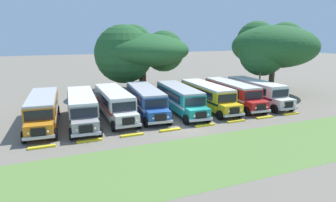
# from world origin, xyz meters

# --- Properties ---
(ground_plane) EXTENTS (220.00, 220.00, 0.00)m
(ground_plane) POSITION_xyz_m (0.00, 0.00, 0.00)
(ground_plane) COLOR slate
(foreground_grass_strip) EXTENTS (80.00, 8.13, 0.01)m
(foreground_grass_strip) POSITION_xyz_m (0.00, -7.08, 0.00)
(foreground_grass_strip) COLOR olive
(foreground_grass_strip) RESTS_ON ground_plane
(parked_bus_slot_0) EXTENTS (3.31, 10.93, 2.82)m
(parked_bus_slot_0) POSITION_xyz_m (-12.32, 5.83, 1.58)
(parked_bus_slot_0) COLOR orange
(parked_bus_slot_0) RESTS_ON ground_plane
(parked_bus_slot_1) EXTENTS (3.28, 10.93, 2.82)m
(parked_bus_slot_1) POSITION_xyz_m (-8.78, 5.19, 1.58)
(parked_bus_slot_1) COLOR #9E9993
(parked_bus_slot_1) RESTS_ON ground_plane
(parked_bus_slot_2) EXTENTS (2.75, 10.85, 2.82)m
(parked_bus_slot_2) POSITION_xyz_m (-5.36, 6.00, 1.58)
(parked_bus_slot_2) COLOR silver
(parked_bus_slot_2) RESTS_ON ground_plane
(parked_bus_slot_3) EXTENTS (3.50, 10.96, 2.82)m
(parked_bus_slot_3) POSITION_xyz_m (-1.88, 5.99, 1.58)
(parked_bus_slot_3) COLOR #23519E
(parked_bus_slot_3) RESTS_ON ground_plane
(parked_bus_slot_4) EXTENTS (3.39, 10.95, 2.82)m
(parked_bus_slot_4) POSITION_xyz_m (1.91, 5.27, 1.58)
(parked_bus_slot_4) COLOR teal
(parked_bus_slot_4) RESTS_ON ground_plane
(parked_bus_slot_5) EXTENTS (2.97, 10.88, 2.82)m
(parked_bus_slot_5) POSITION_xyz_m (5.57, 5.44, 1.58)
(parked_bus_slot_5) COLOR yellow
(parked_bus_slot_5) RESTS_ON ground_plane
(parked_bus_slot_6) EXTENTS (3.20, 10.91, 2.82)m
(parked_bus_slot_6) POSITION_xyz_m (9.13, 5.56, 1.58)
(parked_bus_slot_6) COLOR red
(parked_bus_slot_6) RESTS_ON ground_plane
(parked_bus_slot_7) EXTENTS (3.07, 10.89, 2.82)m
(parked_bus_slot_7) POSITION_xyz_m (12.61, 5.32, 1.58)
(parked_bus_slot_7) COLOR silver
(parked_bus_slot_7) RESTS_ON ground_plane
(curb_wheelstop_0) EXTENTS (2.00, 0.36, 0.15)m
(curb_wheelstop_0) POSITION_xyz_m (-12.53, -0.64, 0.07)
(curb_wheelstop_0) COLOR yellow
(curb_wheelstop_0) RESTS_ON ground_plane
(curb_wheelstop_1) EXTENTS (2.00, 0.36, 0.15)m
(curb_wheelstop_1) POSITION_xyz_m (-8.95, -0.64, 0.07)
(curb_wheelstop_1) COLOR yellow
(curb_wheelstop_1) RESTS_ON ground_plane
(curb_wheelstop_2) EXTENTS (2.00, 0.36, 0.15)m
(curb_wheelstop_2) POSITION_xyz_m (-5.37, -0.64, 0.07)
(curb_wheelstop_2) COLOR yellow
(curb_wheelstop_2) RESTS_ON ground_plane
(curb_wheelstop_3) EXTENTS (2.00, 0.36, 0.15)m
(curb_wheelstop_3) POSITION_xyz_m (-1.79, -0.64, 0.07)
(curb_wheelstop_3) COLOR yellow
(curb_wheelstop_3) RESTS_ON ground_plane
(curb_wheelstop_4) EXTENTS (2.00, 0.36, 0.15)m
(curb_wheelstop_4) POSITION_xyz_m (1.79, -0.64, 0.07)
(curb_wheelstop_4) COLOR yellow
(curb_wheelstop_4) RESTS_ON ground_plane
(curb_wheelstop_5) EXTENTS (2.00, 0.36, 0.15)m
(curb_wheelstop_5) POSITION_xyz_m (5.37, -0.64, 0.07)
(curb_wheelstop_5) COLOR yellow
(curb_wheelstop_5) RESTS_ON ground_plane
(curb_wheelstop_6) EXTENTS (2.00, 0.36, 0.15)m
(curb_wheelstop_6) POSITION_xyz_m (8.95, -0.64, 0.07)
(curb_wheelstop_6) COLOR yellow
(curb_wheelstop_6) RESTS_ON ground_plane
(curb_wheelstop_7) EXTENTS (2.00, 0.36, 0.15)m
(curb_wheelstop_7) POSITION_xyz_m (12.53, -0.64, 0.07)
(curb_wheelstop_7) COLOR yellow
(curb_wheelstop_7) RESTS_ON ground_plane
(broad_shade_tree) EXTENTS (14.46, 14.57, 10.10)m
(broad_shade_tree) POSITION_xyz_m (1.29, 18.36, 6.19)
(broad_shade_tree) COLOR brown
(broad_shade_tree) RESTS_ON ground_plane
(secondary_tree) EXTENTS (12.14, 13.32, 10.61)m
(secondary_tree) POSITION_xyz_m (19.15, 10.66, 6.85)
(secondary_tree) COLOR brown
(secondary_tree) RESTS_ON ground_plane
(utility_pole) EXTENTS (1.80, 0.20, 7.57)m
(utility_pole) POSITION_xyz_m (15.08, 7.77, 4.04)
(utility_pole) COLOR brown
(utility_pole) RESTS_ON ground_plane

